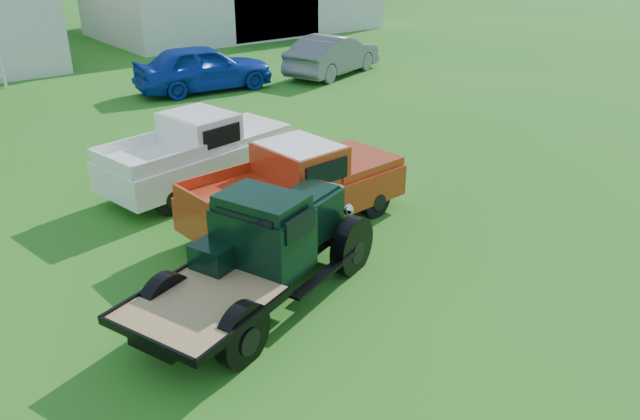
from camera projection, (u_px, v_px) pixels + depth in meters
ground at (353, 288)px, 11.16m from camera, size 120.00×120.00×0.00m
vintage_flatbed at (260, 251)px, 10.39m from camera, size 5.28×3.48×1.95m
red_pickup at (296, 186)px, 13.12m from camera, size 5.17×2.26×1.84m
white_pickup at (198, 152)px, 15.12m from camera, size 5.22×2.75×1.82m
misc_car_blue at (204, 68)px, 24.15m from camera, size 5.52×2.79×1.80m
misc_car_grey at (333, 55)px, 26.79m from camera, size 5.46×3.36×1.70m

